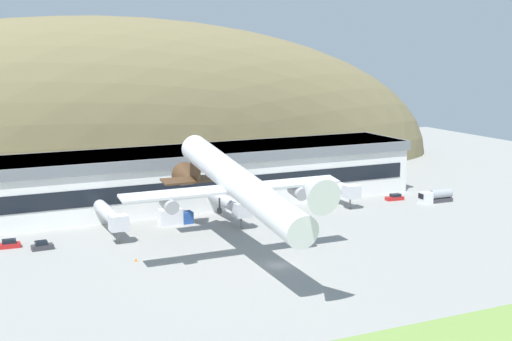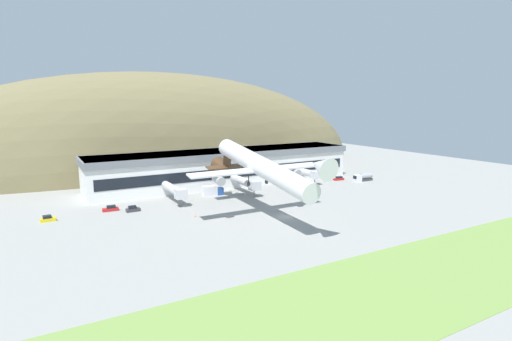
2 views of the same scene
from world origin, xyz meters
TOP-DOWN VIEW (x-y plane):
  - ground_plane at (0.00, 0.00)m, footprint 296.97×296.97m
  - grass_strip_foreground at (0.00, -43.71)m, footprint 267.27×26.81m
  - hill_backdrop at (-8.27, 91.86)m, footprint 218.05×53.25m
  - terminal_building at (5.41, 48.84)m, footprint 101.90×19.75m
  - jetway_0 at (-20.94, 30.23)m, footprint 3.38×16.86m
  - jetway_1 at (3.99, 30.11)m, footprint 3.38×17.11m
  - jetway_2 at (33.20, 33.03)m, footprint 3.38×11.59m
  - cargo_airplane at (-5.71, 4.05)m, footprint 39.16×56.09m
  - service_car_0 at (-56.06, 27.54)m, footprint 3.80×2.15m
  - service_car_1 at (-39.94, 30.01)m, footprint 4.49×1.99m
  - service_car_2 at (47.55, 32.87)m, footprint 4.47×2.06m
  - service_car_3 at (-34.55, 26.27)m, footprint 3.87×1.87m
  - fuel_truck at (54.75, 26.80)m, footprint 8.54×2.51m
  - box_truck at (-7.08, 33.16)m, footprint 7.22×2.50m
  - traffic_cone_0 at (-21.09, 12.34)m, footprint 0.52×0.52m

SIDE VIEW (x-z plane):
  - ground_plane at x=0.00m, z-range 0.00..0.00m
  - hill_backdrop at x=-8.27m, z-range -43.92..43.92m
  - grass_strip_foreground at x=0.00m, z-range 0.00..0.08m
  - traffic_cone_0 at x=-21.09m, z-range -0.01..0.57m
  - service_car_2 at x=47.55m, z-range -0.13..1.41m
  - service_car_1 at x=-39.94m, z-range -0.14..1.45m
  - service_car_0 at x=-56.06m, z-range -0.14..1.47m
  - service_car_3 at x=-34.55m, z-range -0.14..1.50m
  - fuel_truck at x=54.75m, z-range -0.06..3.02m
  - box_truck at x=-7.08m, z-range -0.12..3.27m
  - jetway_2 at x=33.20m, z-range 1.27..6.70m
  - jetway_0 at x=-20.94m, z-range 1.28..6.71m
  - jetway_1 at x=3.99m, z-range 1.28..6.71m
  - terminal_building at x=5.41m, z-range 0.85..13.71m
  - cargo_airplane at x=-5.71m, z-range 7.33..20.09m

